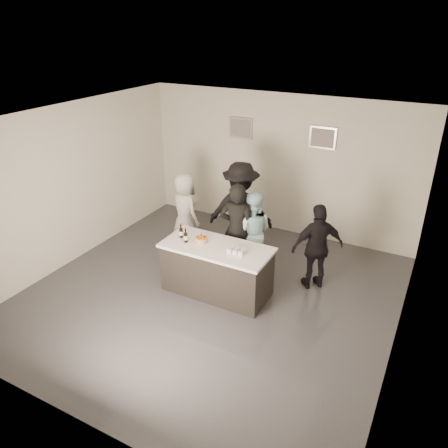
{
  "coord_description": "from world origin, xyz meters",
  "views": [
    {
      "loc": [
        3.16,
        -5.46,
        4.37
      ],
      "look_at": [
        0.0,
        0.5,
        1.15
      ],
      "focal_mm": 35.0,
      "sensor_mm": 36.0,
      "label": 1
    }
  ],
  "objects_px": {
    "beer_bottle_b": "(186,235)",
    "person_guest_left": "(185,210)",
    "person_main_black": "(237,230)",
    "bar_counter": "(217,269)",
    "person_main_blue": "(252,232)",
    "person_guest_right": "(317,247)",
    "cake": "(201,240)",
    "person_guest_back": "(240,210)",
    "beer_bottle_a": "(181,231)"
  },
  "relations": [
    {
      "from": "person_main_blue",
      "to": "person_guest_right",
      "type": "relative_size",
      "value": 1.0
    },
    {
      "from": "bar_counter",
      "to": "person_guest_right",
      "type": "height_order",
      "value": "person_guest_right"
    },
    {
      "from": "beer_bottle_a",
      "to": "person_guest_right",
      "type": "bearing_deg",
      "value": 24.52
    },
    {
      "from": "beer_bottle_a",
      "to": "person_guest_right",
      "type": "height_order",
      "value": "person_guest_right"
    },
    {
      "from": "person_guest_right",
      "to": "person_main_blue",
      "type": "bearing_deg",
      "value": -39.04
    },
    {
      "from": "cake",
      "to": "beer_bottle_a",
      "type": "relative_size",
      "value": 0.81
    },
    {
      "from": "person_main_black",
      "to": "person_guest_back",
      "type": "height_order",
      "value": "person_guest_back"
    },
    {
      "from": "beer_bottle_a",
      "to": "person_guest_right",
      "type": "distance_m",
      "value": 2.37
    },
    {
      "from": "beer_bottle_b",
      "to": "person_guest_right",
      "type": "bearing_deg",
      "value": 28.7
    },
    {
      "from": "person_guest_right",
      "to": "bar_counter",
      "type": "bearing_deg",
      "value": -5.46
    },
    {
      "from": "beer_bottle_a",
      "to": "person_guest_back",
      "type": "xyz_separation_m",
      "value": [
        0.44,
        1.43,
        -0.07
      ]
    },
    {
      "from": "cake",
      "to": "person_guest_left",
      "type": "relative_size",
      "value": 0.14
    },
    {
      "from": "beer_bottle_a",
      "to": "person_guest_back",
      "type": "height_order",
      "value": "person_guest_back"
    },
    {
      "from": "person_main_blue",
      "to": "person_guest_left",
      "type": "bearing_deg",
      "value": -29.17
    },
    {
      "from": "cake",
      "to": "person_guest_left",
      "type": "bearing_deg",
      "value": 132.2
    },
    {
      "from": "beer_bottle_b",
      "to": "person_guest_back",
      "type": "bearing_deg",
      "value": 79.63
    },
    {
      "from": "person_main_black",
      "to": "person_main_blue",
      "type": "bearing_deg",
      "value": -137.48
    },
    {
      "from": "bar_counter",
      "to": "person_main_blue",
      "type": "bearing_deg",
      "value": 77.96
    },
    {
      "from": "person_main_blue",
      "to": "person_guest_right",
      "type": "distance_m",
      "value": 1.24
    },
    {
      "from": "person_guest_back",
      "to": "person_main_blue",
      "type": "bearing_deg",
      "value": 118.67
    },
    {
      "from": "bar_counter",
      "to": "beer_bottle_b",
      "type": "distance_m",
      "value": 0.8
    },
    {
      "from": "person_guest_back",
      "to": "person_guest_right",
      "type": "bearing_deg",
      "value": 148.92
    },
    {
      "from": "beer_bottle_b",
      "to": "person_guest_right",
      "type": "relative_size",
      "value": 0.17
    },
    {
      "from": "beer_bottle_a",
      "to": "person_guest_left",
      "type": "bearing_deg",
      "value": 120.49
    },
    {
      "from": "person_main_blue",
      "to": "cake",
      "type": "bearing_deg",
      "value": 43.41
    },
    {
      "from": "cake",
      "to": "person_main_blue",
      "type": "xyz_separation_m",
      "value": [
        0.51,
        0.96,
        -0.15
      ]
    },
    {
      "from": "person_main_blue",
      "to": "person_guest_back",
      "type": "relative_size",
      "value": 0.82
    },
    {
      "from": "beer_bottle_a",
      "to": "cake",
      "type": "bearing_deg",
      "value": 1.93
    },
    {
      "from": "person_guest_back",
      "to": "cake",
      "type": "bearing_deg",
      "value": 71.93
    },
    {
      "from": "person_main_black",
      "to": "person_main_blue",
      "type": "height_order",
      "value": "person_main_black"
    },
    {
      "from": "beer_bottle_a",
      "to": "person_guest_right",
      "type": "relative_size",
      "value": 0.17
    },
    {
      "from": "person_main_black",
      "to": "person_guest_right",
      "type": "height_order",
      "value": "person_main_black"
    },
    {
      "from": "bar_counter",
      "to": "person_guest_back",
      "type": "xyz_separation_m",
      "value": [
        -0.25,
        1.43,
        0.51
      ]
    },
    {
      "from": "cake",
      "to": "person_main_black",
      "type": "bearing_deg",
      "value": 65.74
    },
    {
      "from": "bar_counter",
      "to": "person_guest_back",
      "type": "distance_m",
      "value": 1.54
    },
    {
      "from": "cake",
      "to": "beer_bottle_a",
      "type": "xyz_separation_m",
      "value": [
        -0.39,
        -0.01,
        0.09
      ]
    },
    {
      "from": "beer_bottle_a",
      "to": "person_guest_back",
      "type": "distance_m",
      "value": 1.5
    },
    {
      "from": "cake",
      "to": "beer_bottle_a",
      "type": "bearing_deg",
      "value": -178.07
    },
    {
      "from": "beer_bottle_a",
      "to": "person_main_black",
      "type": "distance_m",
      "value": 1.03
    },
    {
      "from": "cake",
      "to": "bar_counter",
      "type": "bearing_deg",
      "value": -1.61
    },
    {
      "from": "beer_bottle_b",
      "to": "person_guest_left",
      "type": "distance_m",
      "value": 1.68
    },
    {
      "from": "person_main_blue",
      "to": "person_main_black",
      "type": "bearing_deg",
      "value": 33.97
    },
    {
      "from": "cake",
      "to": "person_main_black",
      "type": "distance_m",
      "value": 0.78
    },
    {
      "from": "person_main_black",
      "to": "person_guest_left",
      "type": "xyz_separation_m",
      "value": [
        -1.47,
        0.55,
        -0.12
      ]
    },
    {
      "from": "cake",
      "to": "person_guest_back",
      "type": "distance_m",
      "value": 1.42
    },
    {
      "from": "beer_bottle_a",
      "to": "person_main_blue",
      "type": "xyz_separation_m",
      "value": [
        0.9,
        0.97,
        -0.24
      ]
    },
    {
      "from": "person_guest_back",
      "to": "beer_bottle_a",
      "type": "bearing_deg",
      "value": 56.71
    },
    {
      "from": "beer_bottle_b",
      "to": "person_guest_back",
      "type": "height_order",
      "value": "person_guest_back"
    },
    {
      "from": "cake",
      "to": "person_guest_right",
      "type": "relative_size",
      "value": 0.13
    },
    {
      "from": "bar_counter",
      "to": "person_main_black",
      "type": "height_order",
      "value": "person_main_black"
    }
  ]
}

